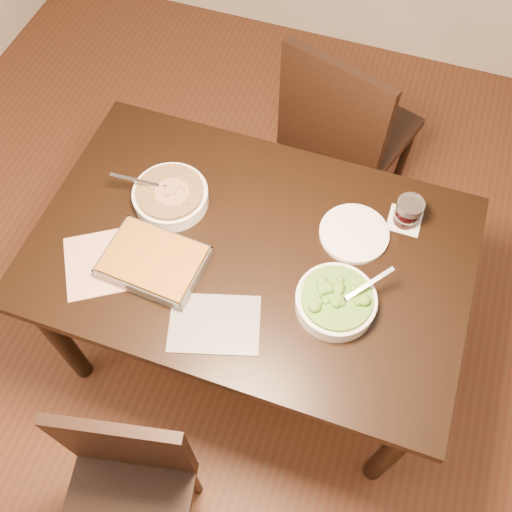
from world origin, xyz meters
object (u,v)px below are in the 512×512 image
baking_dish (154,262)px  wine_tumbler (408,211)px  stew_bowl (171,196)px  broccoli_bowl (336,301)px  chair_far (343,131)px  chair_near (127,491)px  dinner_plate (354,233)px  table (251,263)px

baking_dish → wine_tumbler: (0.71, 0.43, 0.03)m
stew_bowl → wine_tumbler: (0.76, 0.18, 0.02)m
broccoli_bowl → wine_tumbler: wine_tumbler is taller
baking_dish → chair_far: chair_far is taller
broccoli_bowl → chair_near: (-0.44, -0.67, -0.32)m
baking_dish → chair_near: chair_near is taller
broccoli_bowl → stew_bowl: bearing=162.5°
dinner_plate → chair_far: 0.67m
baking_dish → chair_near: size_ratio=0.39×
chair_near → chair_far: size_ratio=0.85×
broccoli_bowl → chair_far: (-0.18, 0.88, -0.24)m
table → chair_near: chair_near is taller
table → chair_near: bearing=-99.7°
wine_tumbler → stew_bowl: bearing=-166.7°
table → baking_dish: (-0.26, -0.16, 0.12)m
table → broccoli_bowl: broccoli_bowl is taller
broccoli_bowl → baking_dish: bearing=-174.8°
broccoli_bowl → dinner_plate: broccoli_bowl is taller
broccoli_bowl → dinner_plate: bearing=91.6°
chair_near → broccoli_bowl: bearing=45.2°
broccoli_bowl → baking_dish: (-0.57, -0.05, -0.01)m
broccoli_bowl → chair_near: 0.86m
table → chair_near: size_ratio=1.69×
dinner_plate → chair_far: (-0.17, 0.62, -0.21)m
table → dinner_plate: dinner_plate is taller
stew_bowl → chair_near: bearing=-78.1°
broccoli_bowl → chair_far: 0.93m
chair_far → chair_near: bearing=98.1°
chair_near → wine_tumbler: bearing=49.6°
stew_bowl → baking_dish: stew_bowl is taller
table → baking_dish: bearing=-148.8°
table → dinner_plate: 0.36m
chair_near → table: bearing=69.0°
table → stew_bowl: stew_bowl is taller
dinner_plate → chair_far: chair_far is taller
baking_dish → wine_tumbler: bearing=35.1°
chair_near → dinner_plate: bearing=53.8°
table → dinner_plate: bearing=28.0°
baking_dish → chair_near: bearing=-73.8°
broccoli_bowl → wine_tumbler: 0.40m
stew_bowl → baking_dish: (0.05, -0.25, -0.01)m
broccoli_bowl → chair_near: size_ratio=0.30×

